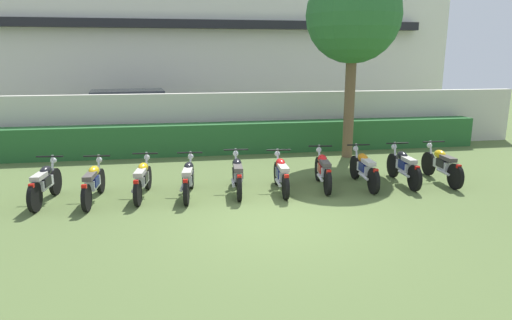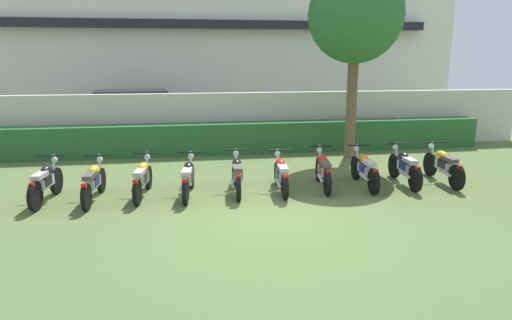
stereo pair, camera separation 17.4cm
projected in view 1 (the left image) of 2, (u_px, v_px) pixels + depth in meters
ground at (275, 220)px, 8.97m from camera, size 60.00×60.00×0.00m
building at (211, 34)px, 22.79m from camera, size 22.40×6.50×8.51m
compound_wall at (232, 121)px, 15.56m from camera, size 21.28×0.30×1.95m
hedge_row at (235, 138)px, 14.99m from camera, size 17.03×0.70×1.01m
parked_car at (133, 115)px, 17.52m from camera, size 4.68×2.48×1.89m
tree_near_inspector at (353, 16)px, 13.54m from camera, size 2.87×2.87×5.81m
motorcycle_in_row_0 at (45, 183)px, 9.88m from camera, size 0.60×1.84×0.97m
motorcycle_in_row_1 at (93, 182)px, 9.98m from camera, size 0.60×1.92×0.95m
motorcycle_in_row_2 at (142, 179)px, 10.31m from camera, size 0.60×1.84×0.94m
motorcycle_in_row_3 at (189, 178)px, 10.37m from camera, size 0.60×1.88×0.95m
motorcycle_in_row_4 at (237, 174)px, 10.64m from camera, size 0.60×1.89×0.96m
motorcycle_in_row_5 at (281, 174)px, 10.72m from camera, size 0.60×1.80×0.95m
motorcycle_in_row_6 at (323, 170)px, 11.05m from camera, size 0.60×1.88×0.97m
motorcycle_in_row_7 at (364, 168)px, 11.18m from camera, size 0.60×1.96×0.97m
motorcycle_in_row_8 at (404, 166)px, 11.38m from camera, size 0.60×1.93×0.98m
motorcycle_in_row_9 at (442, 165)px, 11.55m from camera, size 0.60×1.99×0.98m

